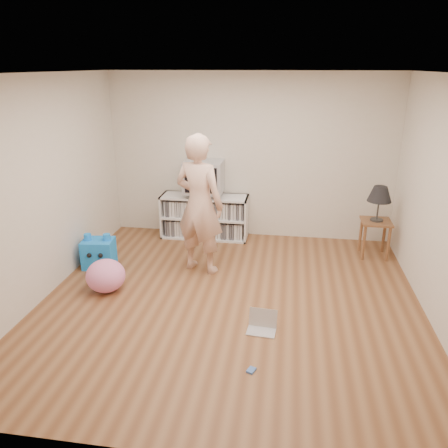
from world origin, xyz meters
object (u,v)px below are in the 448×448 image
media_unit (205,216)px  plush_blue (99,253)px  crt_tv (204,176)px  plush_pink (106,276)px  laptop (262,325)px  person (199,205)px  side_table (375,229)px  dvd_deck (204,194)px  table_lamp (380,195)px

media_unit → plush_blue: size_ratio=2.87×
media_unit → crt_tv: (0.00, -0.02, 0.67)m
plush_blue → plush_pink: plush_blue is taller
crt_tv → media_unit: bearing=90.0°
crt_tv → laptop: (1.12, -2.55, -0.96)m
crt_tv → person: size_ratio=0.32×
crt_tv → plush_blue: bearing=-133.0°
side_table → plush_pink: side_table is taller
dvd_deck → media_unit: bearing=90.0°
dvd_deck → crt_tv: (0.00, -0.00, 0.29)m
dvd_deck → side_table: bearing=-8.1°
media_unit → crt_tv: 0.67m
table_lamp → person: person is taller
table_lamp → plush_pink: bearing=-155.0°
crt_tv → laptop: bearing=-66.2°
side_table → person: 2.63m
side_table → table_lamp: 0.53m
media_unit → plush_pink: (-0.87, -2.01, -0.14)m
dvd_deck → crt_tv: bearing=-90.0°
side_table → table_lamp: bearing=0.0°
dvd_deck → side_table: 2.66m
plush_blue → media_unit: bearing=40.2°
dvd_deck → laptop: dvd_deck is taller
table_lamp → laptop: (-1.49, -2.19, -0.88)m
crt_tv → plush_pink: size_ratio=1.24×
dvd_deck → laptop: size_ratio=1.40×
crt_tv → table_lamp: 2.64m
person → laptop: bearing=144.1°
plush_pink → laptop: bearing=-15.8°
media_unit → dvd_deck: size_ratio=3.11×
media_unit → laptop: 2.82m
laptop → plush_pink: plush_pink is taller
dvd_deck → person: (0.18, -1.22, 0.21)m
side_table → dvd_deck: bearing=171.9°
person → laptop: (0.95, -1.34, -0.88)m
table_lamp → laptop: 2.79m
dvd_deck → crt_tv: 0.29m
side_table → plush_pink: 3.85m
crt_tv → side_table: crt_tv is taller
person → laptop: person is taller
table_lamp → person: 2.58m
dvd_deck → person: size_ratio=0.24×
laptop → plush_blue: bearing=157.6°
media_unit → table_lamp: (2.61, -0.39, 0.59)m
plush_pink → media_unit: bearing=66.6°
dvd_deck → table_lamp: table_lamp is taller
media_unit → dvd_deck: bearing=-90.0°
crt_tv → table_lamp: (2.61, -0.37, -0.08)m
media_unit → side_table: (2.61, -0.39, 0.07)m
crt_tv → laptop: crt_tv is taller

